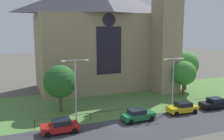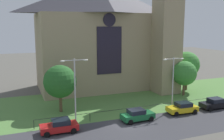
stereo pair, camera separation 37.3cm
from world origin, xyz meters
The scene contains 14 objects.
ground centered at (0.00, 10.00, 0.00)m, with size 160.00×160.00×0.00m, color #56544C.
road_asphalt centered at (0.00, -2.00, 0.00)m, with size 120.00×8.00×0.01m, color #38383D.
grass_verge centered at (0.00, 8.00, 0.00)m, with size 120.00×20.00×0.01m, color #517F3D.
church_building centered at (3.55, 18.94, 10.27)m, with size 23.20×16.20×26.00m.
iron_railing centered at (2.77, 2.50, 0.96)m, with size 27.13×0.07×1.13m.
tree_left_near centered at (-6.70, 7.60, 4.30)m, with size 4.54×4.54×6.59m.
tree_right_near centered at (14.61, 8.66, 3.84)m, with size 4.17×4.17×5.93m.
tree_right_far centered at (17.31, 11.73, 4.72)m, with size 4.77×4.77×7.14m.
streetlamp_near centered at (-5.83, 2.40, 5.15)m, with size 3.37×0.26×8.07m.
streetlamp_far centered at (8.03, 2.40, 4.88)m, with size 3.37×0.26×7.59m.
parked_car_red centered at (-8.14, 0.53, 0.74)m, with size 4.21×2.04×1.51m.
parked_car_green centered at (1.67, 0.62, 0.74)m, with size 4.28×2.19×1.51m.
parked_car_yellow centered at (8.77, 0.98, 0.74)m, with size 4.26×2.15×1.51m.
parked_car_black centered at (14.35, 0.98, 0.74)m, with size 4.21×2.05×1.51m.
Camera 2 is at (-12.65, -27.46, 11.97)m, focal length 41.72 mm.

